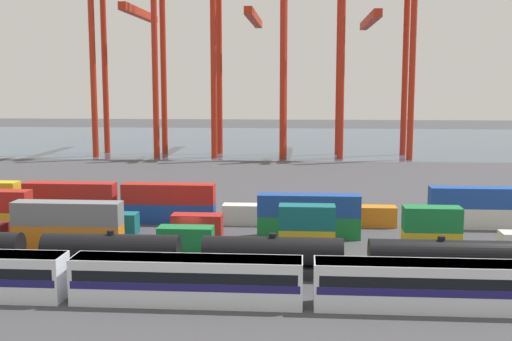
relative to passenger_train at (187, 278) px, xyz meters
The scene contains 26 objects.
ground_plane 61.70m from the passenger_train, 93.46° to the left, with size 420.00×420.00×0.00m, color #424247.
harbour_water 153.50m from the passenger_train, 91.39° to the left, with size 400.00×110.00×0.01m, color #384C60.
passenger_train is the anchor object (origin of this frame).
freight_tank_row 7.95m from the passenger_train, 97.53° to the left, with size 59.96×2.72×4.18m.
shipping_container_1 23.58m from the passenger_train, 134.35° to the left, with size 12.10×2.44×2.60m, color orange.
shipping_container_2 23.63m from the passenger_train, 134.35° to the left, with size 12.10×2.44×2.60m, color slate.
shipping_container_3 17.18m from the passenger_train, 100.86° to the left, with size 6.04×2.44×2.60m, color #197538.
shipping_container_4 19.62m from the passenger_train, 59.29° to the left, with size 6.04×2.44×2.60m, color gold.
shipping_container_5 19.68m from the passenger_train, 59.29° to the left, with size 6.04×2.44×2.60m, color #146066.
shipping_container_6 28.73m from the passenger_train, 35.93° to the left, with size 6.04×2.44×2.60m, color gold.
shipping_container_7 28.77m from the passenger_train, 35.93° to the left, with size 6.04×2.44×2.60m, color #197538.
shipping_container_14 28.70m from the passenger_train, 125.03° to the left, with size 12.10×2.44×2.60m, color #146066.
shipping_container_15 23.71m from the passenger_train, 97.50° to the left, with size 6.04×2.44×2.60m, color #AD211C.
shipping_container_16 25.65m from the passenger_train, 66.37° to the left, with size 12.10×2.44×2.60m, color #197538.
shipping_container_17 25.70m from the passenger_train, 66.37° to the left, with size 12.10×2.44×2.60m, color #1C4299.
shipping_container_20 36.81m from the passenger_train, 125.05° to the left, with size 12.10×2.44×2.60m, color #AD211C.
shipping_container_21 36.84m from the passenger_train, 125.05° to the left, with size 12.10×2.44×2.60m, color #AD211C.
shipping_container_22 31.17m from the passenger_train, 104.77° to the left, with size 12.10×2.44×2.60m, color #1C4299.
shipping_container_23 31.20m from the passenger_train, 104.77° to the left, with size 12.10×2.44×2.60m, color #AD211C.
shipping_container_24 30.59m from the passenger_train, 80.11° to the left, with size 12.10×2.44×2.60m, color silver.
shipping_container_25 35.33m from the passenger_train, 58.52° to the left, with size 6.04×2.44×2.60m, color orange.
shipping_container_26 43.69m from the passenger_train, 43.60° to the left, with size 12.10×2.44×2.60m, color silver.
shipping_container_27 43.72m from the passenger_train, 43.60° to the left, with size 12.10×2.44×2.60m, color #1C4299.
gantry_crane_west 119.25m from the passenger_train, 107.24° to the left, with size 17.08×34.15×50.47m.
gantry_crane_central 114.57m from the passenger_train, 91.93° to the left, with size 18.34×38.17×46.92m.
gantry_crane_east 117.48m from the passenger_train, 76.44° to the left, with size 18.17×37.70×46.68m.
Camera 1 is at (13.16, -71.59, 18.13)m, focal length 44.35 mm.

